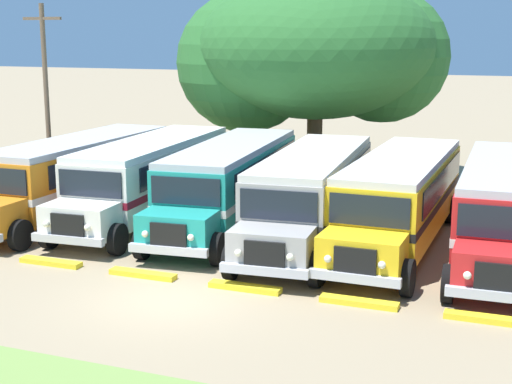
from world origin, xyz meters
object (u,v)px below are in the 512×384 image
at_px(parked_bus_slot_3, 312,191).
at_px(parked_bus_slot_0, 77,172).
at_px(parked_bus_slot_2, 230,180).
at_px(broad_shade_tree, 315,53).
at_px(parked_bus_slot_5, 505,204).
at_px(utility_pole, 46,95).
at_px(parked_bus_slot_4, 400,196).
at_px(parked_bus_slot_1, 150,174).

bearing_deg(parked_bus_slot_3, parked_bus_slot_0, -95.27).
distance_m(parked_bus_slot_2, broad_shade_tree, 10.78).
bearing_deg(parked_bus_slot_0, parked_bus_slot_3, 89.71).
height_order(parked_bus_slot_0, parked_bus_slot_5, same).
relative_size(parked_bus_slot_2, broad_shade_tree, 0.90).
relative_size(parked_bus_slot_2, utility_pole, 1.39).
bearing_deg(parked_bus_slot_0, parked_bus_slot_4, 91.22).
xyz_separation_m(parked_bus_slot_0, parked_bus_slot_2, (5.93, 0.69, 0.00)).
bearing_deg(parked_bus_slot_5, broad_shade_tree, -140.43).
distance_m(broad_shade_tree, utility_pole, 12.32).
distance_m(parked_bus_slot_0, parked_bus_slot_1, 2.85).
distance_m(parked_bus_slot_0, utility_pole, 4.67).
height_order(parked_bus_slot_3, utility_pole, utility_pole).
height_order(parked_bus_slot_3, parked_bus_slot_5, same).
xyz_separation_m(parked_bus_slot_4, utility_pole, (-15.10, 2.22, 2.61)).
bearing_deg(parked_bus_slot_1, broad_shade_tree, 158.44).
relative_size(parked_bus_slot_1, parked_bus_slot_2, 1.00).
bearing_deg(parked_bus_slot_1, parked_bus_slot_3, 80.45).
relative_size(parked_bus_slot_2, parked_bus_slot_5, 1.01).
bearing_deg(utility_pole, parked_bus_slot_0, -38.92).
xyz_separation_m(broad_shade_tree, utility_pole, (-9.06, -8.18, -1.61)).
xyz_separation_m(parked_bus_slot_3, utility_pole, (-12.23, 2.51, 2.61)).
height_order(parked_bus_slot_2, parked_bus_slot_3, same).
relative_size(parked_bus_slot_3, parked_bus_slot_5, 1.01).
height_order(parked_bus_slot_2, parked_bus_slot_5, same).
xyz_separation_m(parked_bus_slot_2, parked_bus_slot_5, (9.38, -0.54, 0.00)).
relative_size(parked_bus_slot_0, utility_pole, 1.38).
relative_size(parked_bus_slot_0, broad_shade_tree, 0.88).
bearing_deg(broad_shade_tree, utility_pole, -137.92).
height_order(parked_bus_slot_0, parked_bus_slot_4, same).
relative_size(parked_bus_slot_5, broad_shade_tree, 0.89).
xyz_separation_m(parked_bus_slot_3, parked_bus_slot_5, (6.10, 0.23, 0.00)).
bearing_deg(parked_bus_slot_1, parked_bus_slot_0, -81.13).
bearing_deg(parked_bus_slot_3, parked_bus_slot_4, 91.06).
relative_size(parked_bus_slot_0, parked_bus_slot_2, 0.99).
xyz_separation_m(parked_bus_slot_2, parked_bus_slot_3, (3.28, -0.77, 0.00)).
xyz_separation_m(parked_bus_slot_2, parked_bus_slot_4, (6.15, -0.48, 0.00)).
bearing_deg(parked_bus_slot_4, parked_bus_slot_1, -91.92).
bearing_deg(parked_bus_slot_2, parked_bus_slot_1, -93.83).
distance_m(parked_bus_slot_2, parked_bus_slot_5, 9.39).
height_order(parked_bus_slot_1, parked_bus_slot_4, same).
distance_m(parked_bus_slot_0, broad_shade_tree, 12.93).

